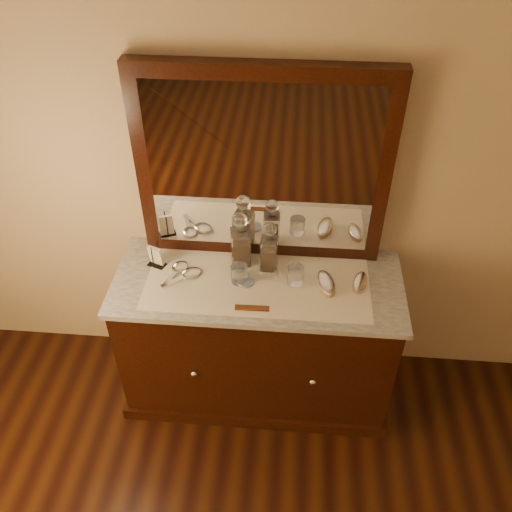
% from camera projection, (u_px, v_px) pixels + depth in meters
% --- Properties ---
extents(dresser_cabinet, '(1.40, 0.55, 0.82)m').
position_uv_depth(dresser_cabinet, '(258.00, 340.00, 2.92)').
color(dresser_cabinet, black).
rests_on(dresser_cabinet, floor).
extents(dresser_plinth, '(1.46, 0.59, 0.08)m').
position_uv_depth(dresser_plinth, '(257.00, 381.00, 3.16)').
color(dresser_plinth, black).
rests_on(dresser_plinth, floor).
extents(knob_left, '(0.04, 0.04, 0.04)m').
position_uv_depth(knob_left, '(194.00, 374.00, 2.70)').
color(knob_left, silver).
rests_on(knob_left, dresser_cabinet).
extents(knob_right, '(0.04, 0.04, 0.04)m').
position_uv_depth(knob_right, '(313.00, 382.00, 2.66)').
color(knob_right, silver).
rests_on(knob_right, dresser_cabinet).
extents(marble_top, '(1.44, 0.59, 0.03)m').
position_uv_depth(marble_top, '(258.00, 283.00, 2.65)').
color(marble_top, silver).
rests_on(marble_top, dresser_cabinet).
extents(mirror_frame, '(1.20, 0.08, 1.00)m').
position_uv_depth(mirror_frame, '(262.00, 168.00, 2.50)').
color(mirror_frame, black).
rests_on(mirror_frame, marble_top).
extents(mirror_glass, '(1.06, 0.01, 0.86)m').
position_uv_depth(mirror_glass, '(262.00, 172.00, 2.47)').
color(mirror_glass, white).
rests_on(mirror_glass, marble_top).
extents(lace_runner, '(1.10, 0.45, 0.00)m').
position_uv_depth(lace_runner, '(257.00, 284.00, 2.62)').
color(lace_runner, white).
rests_on(lace_runner, marble_top).
extents(pin_dish, '(0.10, 0.10, 0.02)m').
position_uv_depth(pin_dish, '(246.00, 281.00, 2.62)').
color(pin_dish, silver).
rests_on(pin_dish, lace_runner).
extents(comb, '(0.16, 0.03, 0.01)m').
position_uv_depth(comb, '(252.00, 308.00, 2.49)').
color(comb, brown).
rests_on(comb, lace_runner).
extents(napkin_rack, '(0.11, 0.08, 0.14)m').
position_uv_depth(napkin_rack, '(156.00, 257.00, 2.70)').
color(napkin_rack, black).
rests_on(napkin_rack, marble_top).
extents(decanter_left, '(0.11, 0.11, 0.31)m').
position_uv_depth(decanter_left, '(240.00, 244.00, 2.66)').
color(decanter_left, brown).
rests_on(decanter_left, lace_runner).
extents(decanter_right, '(0.09, 0.09, 0.28)m').
position_uv_depth(decanter_right, '(269.00, 251.00, 2.65)').
color(decanter_right, brown).
rests_on(decanter_right, lace_runner).
extents(brush_near, '(0.12, 0.19, 0.05)m').
position_uv_depth(brush_near, '(326.00, 284.00, 2.58)').
color(brush_near, tan).
rests_on(brush_near, lace_runner).
extents(brush_far, '(0.10, 0.16, 0.04)m').
position_uv_depth(brush_far, '(360.00, 283.00, 2.60)').
color(brush_far, tan).
rests_on(brush_far, lace_runner).
extents(hand_mirror_outer, '(0.11, 0.21, 0.02)m').
position_uv_depth(hand_mirror_outer, '(178.00, 269.00, 2.69)').
color(hand_mirror_outer, silver).
rests_on(hand_mirror_outer, lace_runner).
extents(hand_mirror_inner, '(0.21, 0.19, 0.02)m').
position_uv_depth(hand_mirror_inner, '(188.00, 275.00, 2.66)').
color(hand_mirror_inner, silver).
rests_on(hand_mirror_inner, lace_runner).
extents(tumblers, '(0.36, 0.10, 0.09)m').
position_uv_depth(tumblers, '(267.00, 274.00, 2.60)').
color(tumblers, white).
rests_on(tumblers, lace_runner).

